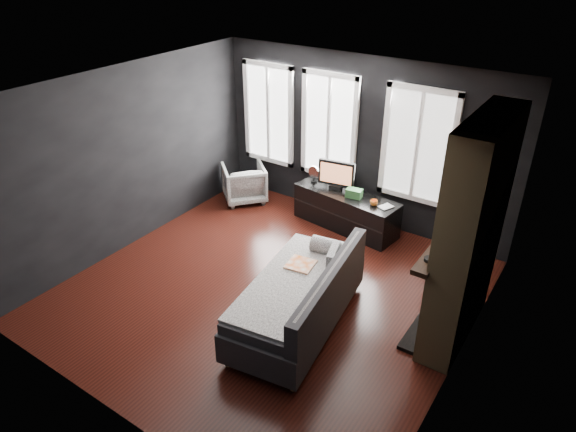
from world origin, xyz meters
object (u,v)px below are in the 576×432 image
Objects in this scene: monitor at (336,173)px; sofa at (297,294)px; book at (383,199)px; media_console at (346,210)px; armchair at (244,181)px; mug at (374,202)px; mantel_vase at (460,215)px.

sofa is at bearing -79.75° from monitor.
monitor is at bearing 172.79° from book.
media_console is 8.31× the size of book.
book reaches higher than media_console.
armchair is at bearing 130.54° from sofa.
sofa is 18.52× the size of mug.
book is at bearing -16.45° from monitor.
armchair is 2.63m from book.
monitor is 2.91× the size of book.
book is (0.87, -0.11, -0.17)m from monitor.
mantel_vase reaches higher than media_console.
armchair is at bearing -177.66° from book.
mug is at bearing 84.82° from sofa.
armchair is (-2.62, 2.30, -0.10)m from sofa.
sofa is at bearing -89.62° from book.
armchair is 1.20× the size of monitor.
mug is 0.14m from book.
mantel_vase is (1.38, 1.40, 0.86)m from sofa.
monitor is at bearing 172.18° from media_console.
media_console is at bearing 135.70° from armchair.
sofa is at bearing -86.96° from mug.
media_console is at bearing 166.80° from mug.
armchair is 1.98m from media_console.
mantel_vase is (1.50, -0.93, 0.66)m from mug.
armchair is at bearing 167.32° from mantel_vase.
sofa is 11.12× the size of mantel_vase.
armchair is 4.21m from mantel_vase.
sofa is at bearing 90.10° from armchair.
armchair is at bearing -179.38° from mug.
mantel_vase is (1.39, -1.01, 0.62)m from book.
armchair is 0.42× the size of media_console.
monitor is at bearing 166.09° from mug.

